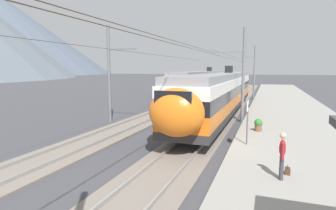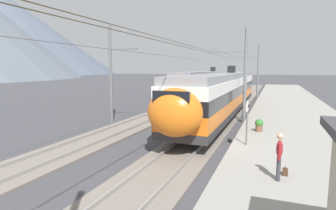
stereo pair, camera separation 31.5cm
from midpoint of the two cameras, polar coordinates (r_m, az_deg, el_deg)
name	(u,v)px [view 2 (the right image)]	position (r m, az deg, el deg)	size (l,w,h in m)	color
ground_plane	(208,151)	(14.63, 8.98, -9.45)	(400.00, 400.00, 0.00)	#424247
platform_slab	(312,159)	(14.43, 28.26, -9.78)	(120.00, 7.46, 0.36)	gray
track_near	(188,148)	(14.88, 4.68, -8.83)	(120.00, 3.00, 0.28)	slate
track_far	(99,138)	(17.26, -13.65, -6.72)	(120.00, 3.00, 0.28)	slate
train_near_platform	(223,92)	(24.83, 11.76, 2.68)	(27.05, 2.87, 4.27)	#2D2D30
train_far_track	(206,82)	(42.90, 8.13, 4.73)	(29.35, 2.94, 4.27)	#2D2D30
catenary_mast_mid	(243,73)	(22.55, 15.70, 6.32)	(41.30, 2.29, 7.44)	slate
catenary_mast_east	(257,71)	(40.05, 18.13, 6.66)	(41.30, 2.29, 7.45)	slate
catenary_mast_far_side	(112,72)	(22.04, -11.01, 6.63)	(41.30, 2.53, 7.56)	slate
platform_sign	(247,113)	(14.56, 16.68, -1.59)	(0.70, 0.08, 2.27)	#59595B
passenger_walking	(279,154)	(10.51, 22.83, -9.33)	(0.53, 0.22, 1.69)	#383842
handbag_beside_passenger	(285,172)	(11.36, 23.82, -12.51)	(0.32, 0.18, 0.35)	#472D1E
potted_plant_platform_edge	(259,125)	(18.15, 18.80, -3.88)	(0.50, 0.50, 0.78)	brown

